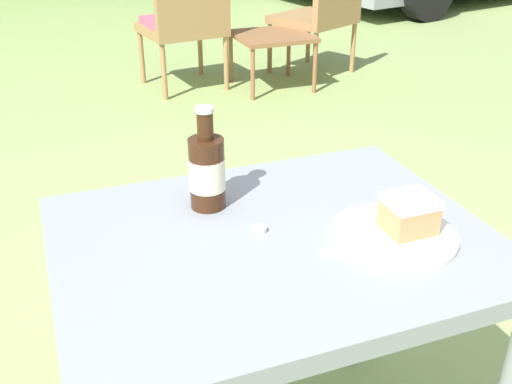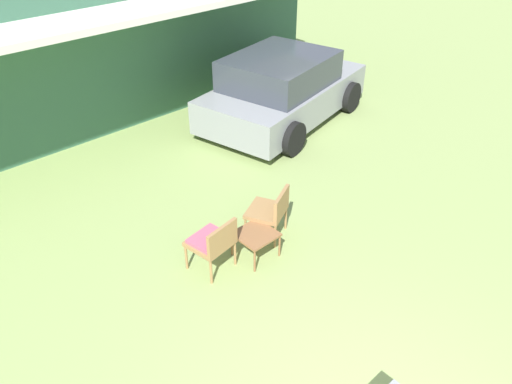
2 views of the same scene
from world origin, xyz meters
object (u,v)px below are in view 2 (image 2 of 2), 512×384
object	(u,v)px
wicker_chair_plain	(271,210)
parked_car	(283,90)
garden_side_table	(256,236)
wicker_chair_cushioned	(213,241)

from	to	relation	value
wicker_chair_plain	parked_car	bearing A→B (deg)	-163.36
wicker_chair_plain	garden_side_table	distance (m)	0.51
parked_car	garden_side_table	world-z (taller)	parked_car
parked_car	garden_side_table	bearing A→B (deg)	-152.02
wicker_chair_cushioned	wicker_chair_plain	xyz separation A→B (m)	(1.05, -0.01, -0.00)
parked_car	garden_side_table	xyz separation A→B (m)	(-3.37, -2.80, -0.34)
parked_car	garden_side_table	distance (m)	4.40
parked_car	wicker_chair_cushioned	size ratio (longest dim) A/B	5.33
garden_side_table	parked_car	bearing A→B (deg)	39.77
parked_car	wicker_chair_plain	distance (m)	3.92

